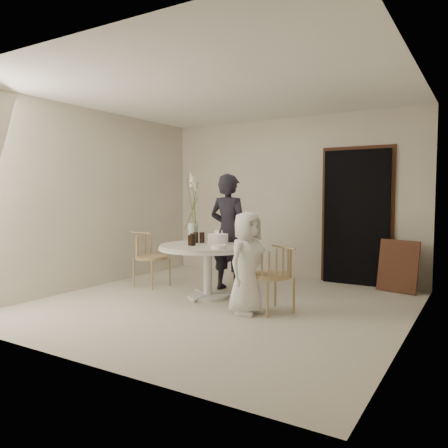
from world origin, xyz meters
The scene contains 18 objects.
ground centered at (0.00, 0.00, 0.00)m, with size 4.50×4.50×0.00m, color beige.
room_shell centered at (0.00, 0.00, 1.62)m, with size 4.50×4.50×4.50m.
doorway centered at (1.15, 2.19, 1.05)m, with size 1.00×0.10×2.10m, color black.
door_trim centered at (1.15, 2.23, 1.11)m, with size 1.12×0.03×2.22m, color #572D1D.
table centered at (-0.35, 0.25, 0.62)m, with size 1.33×1.33×0.73m.
picture_frame centered at (1.82, 1.95, 0.38)m, with size 0.57×0.04×0.76m, color #572D1D.
chair_far centered at (-0.47, 1.46, 0.53)m, with size 0.58×0.60×0.82m.
chair_right centered at (0.81, -0.02, 0.54)m, with size 0.62×0.61×0.83m.
chair_left centered at (-1.59, 0.40, 0.54)m, with size 0.52×0.49×0.84m.
girl centered at (-0.34, 0.80, 0.86)m, with size 0.62×0.41×1.71m, color black.
boy centered at (0.49, -0.18, 0.61)m, with size 0.59×0.39×1.21m, color white.
birthday_cake centered at (-0.29, 0.42, 0.80)m, with size 0.28×0.28×0.19m.
cola_tumbler_a centered at (-0.46, 0.05, 0.81)m, with size 0.08×0.08×0.16m, color black.
cola_tumbler_b centered at (-0.50, 0.05, 0.80)m, with size 0.07×0.07×0.14m, color black.
cola_tumbler_c centered at (-0.61, 0.33, 0.81)m, with size 0.07×0.07×0.15m, color black.
cola_tumbler_d centered at (-0.54, 0.39, 0.81)m, with size 0.07×0.07×0.15m, color black.
plate_stack centered at (0.02, -0.06, 0.76)m, with size 0.21×0.21×0.05m, color white.
flower_vase centered at (-0.74, 0.45, 1.09)m, with size 0.15×0.15×1.02m.
Camera 1 is at (2.90, -4.69, 1.43)m, focal length 35.00 mm.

